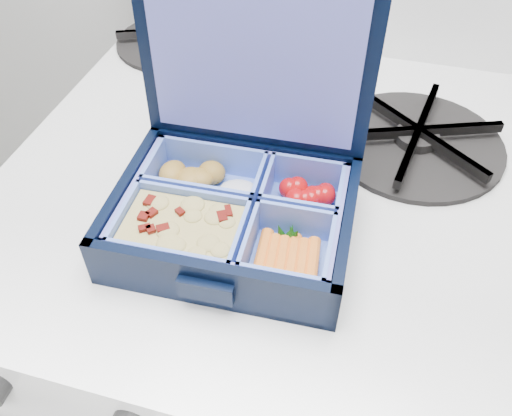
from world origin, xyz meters
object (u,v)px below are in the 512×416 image
(stove, at_px, (282,365))
(bento_box, at_px, (234,216))
(fork, at_px, (339,153))
(burner_grate, at_px, (417,135))

(stove, relative_size, bento_box, 4.27)
(stove, bearing_deg, fork, 23.47)
(bento_box, xyz_separation_m, burner_grate, (0.15, 0.18, -0.01))
(bento_box, xyz_separation_m, fork, (0.07, 0.14, -0.02))
(fork, bearing_deg, burner_grate, 57.96)
(stove, distance_m, fork, 0.44)
(stove, height_order, burner_grate, burner_grate)
(burner_grate, distance_m, fork, 0.09)
(stove, relative_size, fork, 4.41)
(bento_box, distance_m, fork, 0.16)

